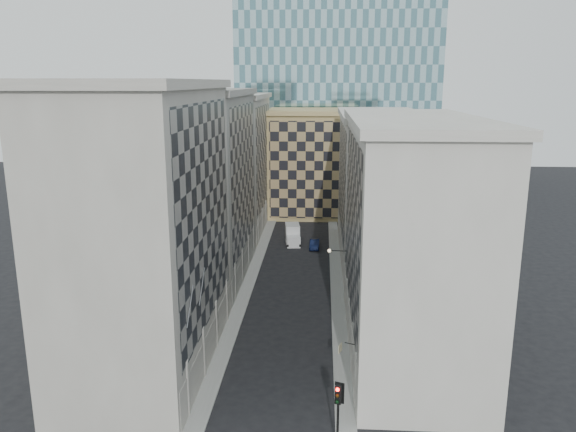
% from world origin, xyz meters
% --- Properties ---
extents(sidewalk_west, '(1.50, 100.00, 0.15)m').
position_xyz_m(sidewalk_west, '(-5.25, 30.00, 0.07)').
color(sidewalk_west, gray).
rests_on(sidewalk_west, ground).
extents(sidewalk_east, '(1.50, 100.00, 0.15)m').
position_xyz_m(sidewalk_east, '(5.25, 30.00, 0.07)').
color(sidewalk_east, gray).
rests_on(sidewalk_east, ground).
extents(bldg_left_a, '(10.80, 22.80, 23.70)m').
position_xyz_m(bldg_left_a, '(-10.88, 11.00, 11.82)').
color(bldg_left_a, '#A29E92').
rests_on(bldg_left_a, ground).
extents(bldg_left_b, '(10.80, 22.80, 22.70)m').
position_xyz_m(bldg_left_b, '(-10.88, 33.00, 11.32)').
color(bldg_left_b, gray).
rests_on(bldg_left_b, ground).
extents(bldg_left_c, '(10.80, 22.80, 21.70)m').
position_xyz_m(bldg_left_c, '(-10.88, 55.00, 10.83)').
color(bldg_left_c, '#A29E92').
rests_on(bldg_left_c, ground).
extents(bldg_right_a, '(10.80, 26.80, 20.70)m').
position_xyz_m(bldg_right_a, '(10.88, 15.00, 10.32)').
color(bldg_right_a, beige).
rests_on(bldg_right_a, ground).
extents(bldg_right_b, '(10.80, 28.80, 19.70)m').
position_xyz_m(bldg_right_b, '(10.89, 42.00, 9.85)').
color(bldg_right_b, beige).
rests_on(bldg_right_b, ground).
extents(tan_block, '(16.80, 14.80, 18.80)m').
position_xyz_m(tan_block, '(2.00, 67.90, 9.44)').
color(tan_block, tan).
rests_on(tan_block, ground).
extents(church_tower, '(7.20, 7.20, 51.50)m').
position_xyz_m(church_tower, '(0.00, 82.00, 26.95)').
color(church_tower, '#2A2621').
rests_on(church_tower, ground).
extents(flagpoles_left, '(0.10, 6.33, 2.33)m').
position_xyz_m(flagpoles_left, '(-5.90, 6.00, 8.00)').
color(flagpoles_left, gray).
rests_on(flagpoles_left, ground).
extents(bracket_lamp, '(1.98, 0.36, 0.36)m').
position_xyz_m(bracket_lamp, '(4.38, 24.00, 6.20)').
color(bracket_lamp, black).
rests_on(bracket_lamp, ground).
extents(traffic_light, '(0.62, 0.61, 5.02)m').
position_xyz_m(traffic_light, '(4.55, -1.02, 3.75)').
color(traffic_light, black).
rests_on(traffic_light, sidewalk_east).
extents(box_truck, '(2.62, 5.21, 2.74)m').
position_xyz_m(box_truck, '(-0.93, 47.85, 1.19)').
color(box_truck, silver).
rests_on(box_truck, ground).
extents(dark_car, '(1.42, 3.93, 1.29)m').
position_xyz_m(dark_car, '(2.37, 45.27, 0.64)').
color(dark_car, '#0F1737').
rests_on(dark_car, ground).
extents(shop_sign, '(1.23, 0.65, 0.76)m').
position_xyz_m(shop_sign, '(4.97, 6.59, 3.84)').
color(shop_sign, black).
rests_on(shop_sign, ground).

